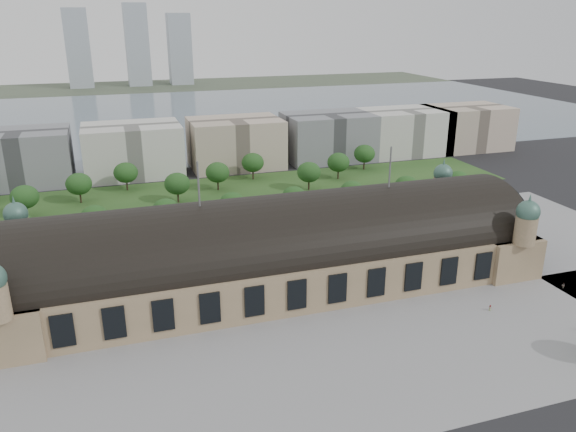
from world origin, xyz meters
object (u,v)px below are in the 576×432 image
object	(u,v)px
petrol_station	(79,220)
parked_car_3	(123,265)
parked_car_2	(105,271)
pedestrian_0	(490,308)
traffic_car_5	(295,218)
traffic_car_1	(4,251)
traffic_car_3	(103,247)
parked_car_5	(120,270)
parked_car_6	(199,261)
pedestrian_2	(563,286)
traffic_car_2	(47,271)
bus_mid	(298,232)
traffic_car_4	(276,237)
traffic_car_6	(442,215)
parked_car_4	(79,276)
bus_west	(222,247)
parked_car_0	(29,277)
bus_east	(282,240)

from	to	relation	value
petrol_station	parked_car_3	xyz separation A→B (m)	(13.36, -40.28, -2.16)
parked_car_2	pedestrian_0	bearing A→B (deg)	25.36
traffic_car_5	traffic_car_1	bearing A→B (deg)	93.21
traffic_car_3	parked_car_5	world-z (taller)	parked_car_5
traffic_car_1	pedestrian_0	world-z (taller)	traffic_car_1
parked_car_5	pedestrian_0	bearing A→B (deg)	29.61
traffic_car_1	parked_car_3	bearing A→B (deg)	-117.89
parked_car_5	pedestrian_0	distance (m)	105.12
parked_car_2	parked_car_6	xyz separation A→B (m)	(27.95, -1.21, -0.11)
petrol_station	pedestrian_2	size ratio (longest dim) A/B	7.26
traffic_car_2	bus_mid	bearing A→B (deg)	94.25
traffic_car_3	parked_car_6	xyz separation A→B (m)	(28.05, -20.16, -0.10)
petrol_station	pedestrian_2	distance (m)	160.38
traffic_car_4	traffic_car_6	bearing A→B (deg)	96.67
traffic_car_3	pedestrian_2	distance (m)	140.68
petrol_station	parked_car_4	xyz separation A→B (m)	(0.70, -44.28, -2.18)
parked_car_3	bus_west	bearing A→B (deg)	66.15
parked_car_6	bus_west	xyz separation A→B (m)	(8.44, 6.00, 1.13)
traffic_car_6	parked_car_5	distance (m)	119.71
parked_car_2	bus_mid	size ratio (longest dim) A/B	0.45
petrol_station	traffic_car_5	size ratio (longest dim) A/B	3.26
parked_car_0	parked_car_4	world-z (taller)	parked_car_0
parked_car_4	bus_east	distance (m)	64.54
bus_east	pedestrian_2	size ratio (longest dim) A/B	5.93
petrol_station	pedestrian_2	world-z (taller)	petrol_station
petrol_station	traffic_car_3	world-z (taller)	petrol_station
parked_car_3	bus_west	world-z (taller)	bus_west
parked_car_0	parked_car_2	xyz separation A→B (m)	(21.13, -2.29, -0.00)
traffic_car_2	bus_mid	world-z (taller)	bus_mid
pedestrian_2	petrol_station	bearing A→B (deg)	15.95
traffic_car_6	parked_car_6	size ratio (longest dim) A/B	1.02
traffic_car_6	parked_car_0	world-z (taller)	parked_car_0
petrol_station	bus_east	xyz separation A→B (m)	(64.95, -38.28, -1.36)
bus_mid	pedestrian_0	distance (m)	71.51
parked_car_6	petrol_station	bearing A→B (deg)	-177.48
petrol_station	bus_mid	size ratio (longest dim) A/B	1.13
traffic_car_5	parked_car_3	size ratio (longest dim) A/B	0.93
traffic_car_5	parked_car_3	world-z (taller)	parked_car_3
traffic_car_1	petrol_station	bearing A→B (deg)	-48.04
parked_car_3	parked_car_6	xyz separation A→B (m)	(22.55, -4.00, -0.09)
traffic_car_3	parked_car_2	xyz separation A→B (m)	(0.10, -18.94, 0.01)
traffic_car_2	parked_car_0	world-z (taller)	parked_car_0
traffic_car_2	traffic_car_5	xyz separation A→B (m)	(85.04, 21.16, -0.05)
traffic_car_1	parked_car_4	xyz separation A→B (m)	(23.45, -26.70, -0.04)
traffic_car_3	pedestrian_2	world-z (taller)	pedestrian_2
traffic_car_1	pedestrian_2	distance (m)	170.78
parked_car_0	bus_west	bearing A→B (deg)	69.50
traffic_car_2	parked_car_4	bearing A→B (deg)	56.98
petrol_station	bus_east	bearing A→B (deg)	-30.52
traffic_car_2	pedestrian_0	world-z (taller)	pedestrian_0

